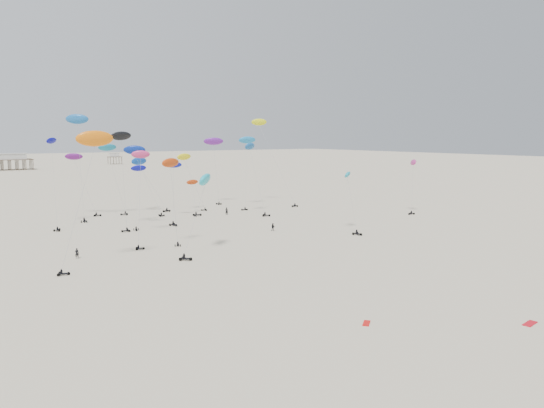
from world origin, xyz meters
TOP-DOWN VIEW (x-y plane):
  - ground_plane at (0.00, 200.00)m, footprint 900.00×900.00m
  - pavilion_main at (-10.00, 350.00)m, footprint 21.00×13.00m
  - pavilion_small at (60.00, 380.00)m, footprint 9.00×7.00m
  - rig_0 at (-5.84, 122.08)m, footprint 9.12×16.00m
  - rig_1 at (-32.04, 127.17)m, footprint 4.50×12.72m
  - rig_2 at (50.53, 97.36)m, footprint 6.24×5.69m
  - rig_3 at (18.49, 85.47)m, footprint 5.26×9.13m
  - rig_4 at (15.42, 119.59)m, footprint 4.82×11.11m
  - rig_5 at (-18.37, 93.58)m, footprint 4.22×3.81m
  - rig_6 at (-16.35, 85.53)m, footprint 10.31×9.44m
  - rig_7 at (-20.41, 104.41)m, footprint 8.97×16.61m
  - rig_8 at (16.85, 144.49)m, footprint 6.49×7.69m
  - rig_9 at (-16.24, 137.41)m, footprint 6.59×4.77m
  - rig_10 at (3.20, 133.87)m, footprint 7.55×5.20m
  - rig_11 at (1.78, 126.64)m, footprint 4.49×7.52m
  - rig_12 at (-6.62, 138.99)m, footprint 8.99×7.75m
  - rig_13 at (21.53, 133.19)m, footprint 9.51×10.24m
  - rig_14 at (-34.43, 86.49)m, footprint 10.58×6.45m
  - rig_15 at (-9.91, 135.35)m, footprint 7.27×11.25m
  - rig_16 at (-24.48, 135.02)m, footprint 5.59×9.87m
  - rig_17 at (-19.54, 118.11)m, footprint 5.66×9.66m
  - rig_18 at (29.84, 135.82)m, footprint 6.17×17.23m
  - rig_19 at (-23.16, 141.36)m, footprint 7.39×7.92m
  - rig_20 at (-16.48, 117.08)m, footprint 5.98×8.65m
  - spectator_0 at (-36.03, 92.37)m, footprint 0.86×0.71m
  - spectator_1 at (5.26, 95.48)m, footprint 1.10×0.99m
  - spectator_3 at (8.12, 121.15)m, footprint 1.00×0.86m
  - grounded_kite_a at (-2.93, 33.24)m, footprint 2.33×1.28m
  - grounded_kite_b at (-17.60, 43.17)m, footprint 1.83×1.69m

SIDE VIEW (x-z plane):
  - ground_plane at x=0.00m, z-range 0.00..0.00m
  - spectator_0 at x=-36.03m, z-range -1.02..1.02m
  - spectator_1 at x=5.26m, z-range -0.98..0.98m
  - spectator_3 at x=8.12m, z-range -1.15..1.15m
  - grounded_kite_a at x=-2.93m, z-range -0.04..0.04m
  - grounded_kite_b at x=-17.60m, z-range -0.04..0.04m
  - pavilion_small at x=60.00m, z-range -0.51..7.49m
  - pavilion_main at x=-10.00m, z-range -0.68..9.12m
  - rig_11 at x=1.78m, z-range -0.36..9.01m
  - rig_3 at x=18.49m, z-range 0.48..13.51m
  - rig_0 at x=-5.84m, z-range -0.34..18.19m
  - rig_2 at x=50.53m, z-range 2.14..16.33m
  - rig_20 at x=-16.48m, z-range 2.36..16.73m
  - rig_6 at x=-16.35m, z-range 3.12..17.71m
  - rig_12 at x=-6.62m, z-range 3.00..17.92m
  - rig_19 at x=-23.16m, z-range 3.79..19.89m
  - rig_10 at x=3.20m, z-range 4.57..20.25m
  - rig_5 at x=-18.37m, z-range 4.32..20.61m
  - rig_1 at x=-32.04m, z-range 2.40..22.98m
  - rig_7 at x=-20.41m, z-range 1.73..23.65m
  - rig_4 at x=15.42m, z-range 3.77..22.56m
  - rig_9 at x=-16.24m, z-range 4.92..23.36m
  - rig_15 at x=-9.91m, z-range 5.39..23.87m
  - rig_13 at x=21.53m, z-range 6.23..27.20m
  - rig_8 at x=16.85m, z-range 7.01..27.03m
  - rig_17 at x=-19.54m, z-range 6.59..28.10m
  - rig_14 at x=-34.43m, z-range 7.32..28.71m
  - rig_18 at x=29.84m, z-range 5.72..32.92m
  - rig_16 at x=-24.48m, z-range 7.51..33.01m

